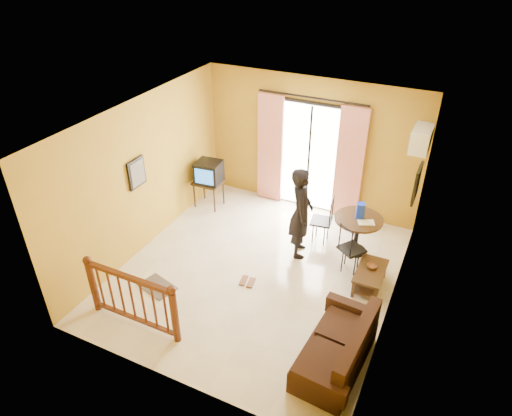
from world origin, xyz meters
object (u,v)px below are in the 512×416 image
at_px(dining_table, 358,225).
at_px(standing_person, 301,213).
at_px(sofa, 339,351).
at_px(coffee_table, 370,276).
at_px(television, 209,172).

bearing_deg(dining_table, standing_person, -152.33).
relative_size(dining_table, sofa, 0.53).
relative_size(coffee_table, sofa, 0.49).
height_order(television, standing_person, standing_person).
distance_m(coffee_table, sofa, 1.79).
bearing_deg(coffee_table, dining_table, 118.61).
distance_m(dining_table, standing_person, 1.09).
height_order(television, coffee_table, television).
distance_m(dining_table, coffee_table, 1.05).
bearing_deg(dining_table, coffee_table, -61.39).
xyz_separation_m(coffee_table, sofa, (-0.00, -1.79, 0.05)).
distance_m(dining_table, sofa, 2.71).
bearing_deg(sofa, dining_table, 104.59).
bearing_deg(television, coffee_table, -22.22).
distance_m(television, coffee_table, 3.92).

